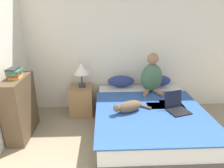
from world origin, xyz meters
name	(u,v)px	position (x,y,z in m)	size (l,w,h in m)	color
wall_back	(135,45)	(0.00, 3.29, 1.27)	(5.15, 0.05, 2.55)	silver
bed	(148,121)	(0.08, 2.21, 0.24)	(1.63, 2.01, 0.50)	#4C4742
pillow_near	(121,81)	(-0.27, 3.09, 0.61)	(0.52, 0.21, 0.23)	navy
pillow_far	(158,81)	(0.44, 3.09, 0.61)	(0.52, 0.21, 0.23)	navy
person_sitting	(152,76)	(0.25, 2.82, 0.80)	(0.39, 0.38, 0.72)	#476B4C
cat_tabby	(129,107)	(-0.25, 2.06, 0.58)	(0.59, 0.35, 0.17)	brown
laptop_open	(177,107)	(0.46, 2.07, 0.55)	(0.37, 0.38, 0.27)	black
nightstand	(82,100)	(-1.04, 2.98, 0.27)	(0.43, 0.48, 0.54)	#937047
table_lamp	(81,70)	(-1.02, 2.99, 0.88)	(0.30, 0.30, 0.45)	#38383D
bookshelf	(20,107)	(-1.91, 2.30, 0.48)	(0.26, 0.75, 0.96)	brown
book_stack_top	(14,73)	(-1.91, 2.30, 1.04)	(0.19, 0.25, 0.15)	gold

